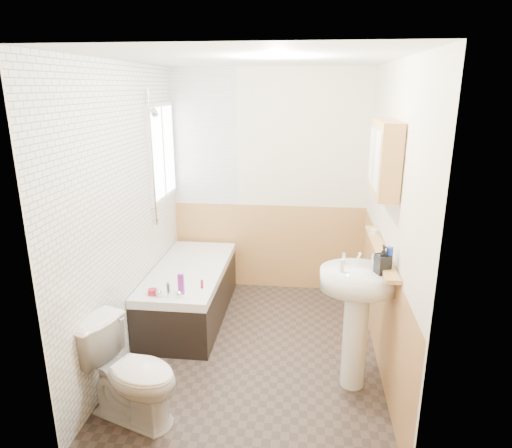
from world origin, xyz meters
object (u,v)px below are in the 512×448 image
Objects in this scene: bathtub at (190,291)px; sink at (357,304)px; toilet at (131,373)px; pine_shelf at (380,250)px; medicine_cabinet at (385,158)px.

sink reaches higher than bathtub.
pine_shelf is (1.80, 0.92, 0.66)m from toilet.
medicine_cabinet is (1.77, 0.91, 1.41)m from toilet.
medicine_cabinet is (0.17, 0.35, 1.07)m from sink.
sink is (1.60, 0.56, 0.35)m from toilet.
sink is (1.57, -0.96, 0.43)m from bathtub.
pine_shelf is at bearing 11.92° from medicine_cabinet.
bathtub is at bearing 161.02° from pine_shelf.
toilet is 1.18× the size of medicine_cabinet.
sink reaches higher than pine_shelf.
pine_shelf reaches higher than bathtub.
sink is at bearing -50.77° from toilet.
medicine_cabinet is at bearing -168.08° from pine_shelf.
medicine_cabinet reaches higher than bathtub.
toilet is (-0.03, -1.52, 0.08)m from bathtub.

